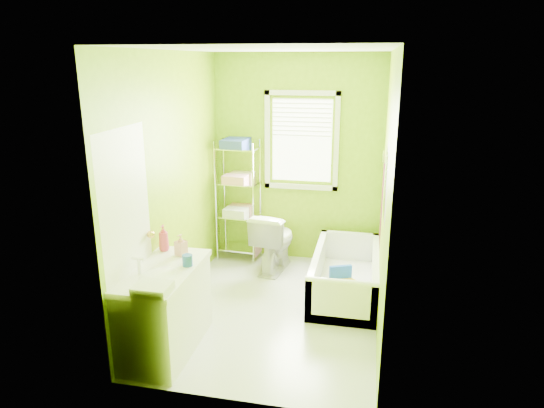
% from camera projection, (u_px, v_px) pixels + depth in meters
% --- Properties ---
extents(ground, '(2.90, 2.90, 0.00)m').
position_uv_depth(ground, '(274.00, 309.00, 5.07)').
color(ground, silver).
rests_on(ground, ground).
extents(room_envelope, '(2.14, 2.94, 2.62)m').
position_uv_depth(room_envelope, '(274.00, 164.00, 4.63)').
color(room_envelope, '#7FAC08').
rests_on(room_envelope, ground).
extents(window, '(0.92, 0.05, 1.22)m').
position_uv_depth(window, '(302.00, 136.00, 5.94)').
color(window, white).
rests_on(window, ground).
extents(door, '(0.09, 0.80, 2.00)m').
position_uv_depth(door, '(129.00, 247.00, 4.06)').
color(door, white).
rests_on(door, ground).
extents(right_wall_decor, '(0.04, 1.48, 1.17)m').
position_uv_depth(right_wall_decor, '(384.00, 194.00, 4.48)').
color(right_wall_decor, '#400713').
rests_on(right_wall_decor, ground).
extents(bathtub, '(0.71, 1.51, 0.49)m').
position_uv_depth(bathtub, '(345.00, 280.00, 5.39)').
color(bathtub, white).
rests_on(bathtub, ground).
extents(toilet, '(0.52, 0.79, 0.76)m').
position_uv_depth(toilet, '(274.00, 241.00, 5.95)').
color(toilet, white).
rests_on(toilet, ground).
extents(vanity, '(0.53, 1.06, 1.03)m').
position_uv_depth(vanity, '(165.00, 307.00, 4.26)').
color(vanity, white).
rests_on(vanity, ground).
extents(wire_shelf_unit, '(0.55, 0.44, 1.58)m').
position_uv_depth(wire_shelf_unit, '(239.00, 187.00, 6.13)').
color(wire_shelf_unit, silver).
rests_on(wire_shelf_unit, ground).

